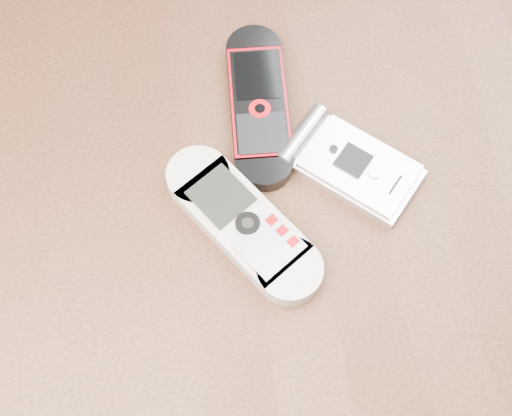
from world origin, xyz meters
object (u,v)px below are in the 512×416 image
Objects in this scene: table at (251,259)px; nokia_black_red at (259,104)px; nokia_white at (243,223)px; motorola_razr at (356,167)px.

table is 7.29× the size of nokia_black_red.
table is 0.12m from nokia_white.
nokia_white is at bearing -101.18° from nokia_black_red.
nokia_white is at bearing -123.74° from table.
table is 10.18× the size of motorola_razr.
nokia_white is 1.00× the size of nokia_black_red.
motorola_razr is (0.07, -0.07, 0.00)m from nokia_black_red.
nokia_black_red is 0.10m from motorola_razr.
nokia_black_red is (0.02, 0.10, 0.11)m from table.
nokia_white is 1.39× the size of motorola_razr.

